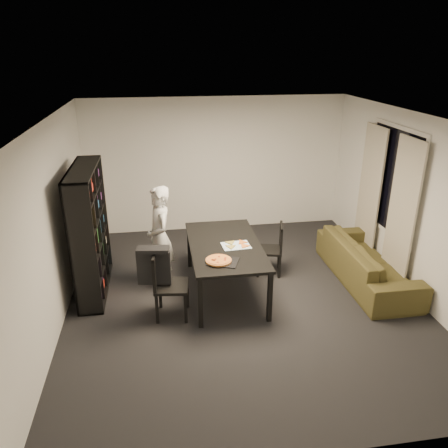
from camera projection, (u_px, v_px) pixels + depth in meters
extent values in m
cube|color=black|center=(242.00, 297.00, 6.46)|extent=(5.00, 5.50, 0.01)
cube|color=white|center=(245.00, 119.00, 5.48)|extent=(5.00, 5.50, 0.01)
cube|color=white|center=(216.00, 165.00, 8.48)|extent=(5.00, 0.01, 2.60)
cube|color=white|center=(311.00, 339.00, 3.45)|extent=(5.00, 0.01, 2.60)
cube|color=white|center=(53.00, 226.00, 5.61)|extent=(0.01, 5.50, 2.60)
cube|color=white|center=(413.00, 206.00, 6.32)|extent=(0.01, 5.50, 2.60)
cube|color=black|center=(393.00, 181.00, 6.79)|extent=(0.02, 1.40, 1.60)
cube|color=white|center=(392.00, 181.00, 6.79)|extent=(0.03, 1.52, 1.72)
cube|color=#BAB39E|center=(402.00, 214.00, 6.44)|extent=(0.03, 0.70, 2.25)
cube|color=#BAB39E|center=(369.00, 192.00, 7.39)|extent=(0.03, 0.70, 2.25)
cube|color=black|center=(90.00, 231.00, 6.34)|extent=(0.35, 1.50, 1.90)
cube|color=black|center=(225.00, 246.00, 6.36)|extent=(1.03, 1.85, 0.04)
cube|color=black|center=(200.00, 303.00, 5.64)|extent=(0.06, 0.06, 0.73)
cube|color=black|center=(270.00, 297.00, 5.78)|extent=(0.06, 0.06, 0.73)
cube|color=black|center=(189.00, 246.00, 7.24)|extent=(0.06, 0.06, 0.73)
cube|color=black|center=(244.00, 243.00, 7.37)|extent=(0.06, 0.06, 0.73)
cube|color=black|center=(172.00, 286.00, 5.87)|extent=(0.50, 0.50, 0.04)
cube|color=black|center=(156.00, 269.00, 5.77)|extent=(0.10, 0.44, 0.47)
cube|color=black|center=(155.00, 255.00, 5.69)|extent=(0.09, 0.42, 0.05)
cube|color=black|center=(186.00, 309.00, 5.79)|extent=(0.04, 0.04, 0.43)
cube|color=black|center=(187.00, 294.00, 6.14)|extent=(0.04, 0.04, 0.43)
cube|color=black|center=(157.00, 309.00, 5.78)|extent=(0.04, 0.04, 0.43)
cube|color=black|center=(160.00, 294.00, 6.13)|extent=(0.04, 0.04, 0.43)
cube|color=black|center=(269.00, 250.00, 7.02)|extent=(0.48, 0.48, 0.04)
cube|color=black|center=(281.00, 237.00, 6.92)|extent=(0.13, 0.39, 0.42)
cube|color=black|center=(282.00, 226.00, 6.85)|extent=(0.12, 0.37, 0.05)
cube|color=black|center=(258.00, 257.00, 7.27)|extent=(0.04, 0.04, 0.39)
cube|color=black|center=(258.00, 266.00, 6.96)|extent=(0.04, 0.04, 0.39)
cube|color=black|center=(279.00, 258.00, 7.24)|extent=(0.04, 0.04, 0.39)
cube|color=black|center=(279.00, 267.00, 6.93)|extent=(0.04, 0.04, 0.39)
cube|color=black|center=(154.00, 268.00, 5.76)|extent=(0.45, 0.14, 0.47)
cube|color=black|center=(153.00, 250.00, 5.66)|extent=(0.44, 0.24, 0.05)
imported|color=silver|center=(160.00, 238.00, 6.51)|extent=(0.50, 0.65, 1.59)
cube|color=black|center=(223.00, 261.00, 5.84)|extent=(0.49, 0.44, 0.01)
cylinder|color=#AE6832|center=(219.00, 260.00, 5.82)|extent=(0.35, 0.35, 0.02)
cylinder|color=gold|center=(219.00, 259.00, 5.82)|extent=(0.31, 0.31, 0.01)
cube|color=white|center=(236.00, 246.00, 6.31)|extent=(0.42, 0.33, 0.01)
imported|color=#3A3617|center=(367.00, 262.00, 6.83)|extent=(0.85, 2.18, 0.64)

